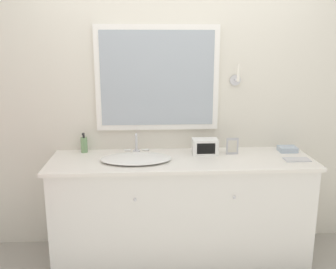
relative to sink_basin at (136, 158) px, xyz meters
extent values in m
cube|color=silver|center=(0.36, 0.36, 0.39)|extent=(8.00, 0.06, 2.55)
cube|color=white|center=(0.18, 0.31, 0.59)|extent=(1.03, 0.04, 0.87)
cube|color=#9EA8B2|center=(0.18, 0.29, 0.59)|extent=(0.94, 0.01, 0.78)
cylinder|color=silver|center=(0.84, 0.32, 0.57)|extent=(0.09, 0.01, 0.09)
cylinder|color=silver|center=(0.84, 0.27, 0.57)|extent=(0.02, 0.10, 0.02)
cylinder|color=white|center=(0.84, 0.22, 0.64)|extent=(0.02, 0.02, 0.14)
cube|color=silver|center=(0.36, 0.02, -0.47)|extent=(2.03, 0.57, 0.84)
cube|color=silver|center=(0.36, 0.02, -0.03)|extent=(2.10, 0.61, 0.03)
sphere|color=silver|center=(0.00, -0.27, -0.23)|extent=(0.02, 0.02, 0.02)
sphere|color=silver|center=(0.73, -0.27, -0.23)|extent=(0.02, 0.02, 0.02)
ellipsoid|color=white|center=(0.00, -0.01, 0.00)|extent=(0.56, 0.35, 0.03)
cylinder|color=silver|center=(0.00, 0.19, 0.00)|extent=(0.06, 0.06, 0.03)
cylinder|color=silver|center=(0.00, 0.19, 0.08)|extent=(0.02, 0.02, 0.14)
cylinder|color=silver|center=(0.00, 0.15, 0.15)|extent=(0.02, 0.07, 0.02)
cylinder|color=white|center=(-0.07, 0.19, 0.01)|extent=(0.06, 0.02, 0.02)
cylinder|color=white|center=(0.08, 0.19, 0.01)|extent=(0.06, 0.02, 0.02)
cylinder|color=#709966|center=(-0.44, 0.25, 0.04)|extent=(0.06, 0.06, 0.13)
cylinder|color=black|center=(-0.44, 0.25, 0.13)|extent=(0.02, 0.02, 0.04)
cube|color=black|center=(-0.44, 0.24, 0.14)|extent=(0.02, 0.03, 0.01)
cube|color=white|center=(0.57, 0.13, 0.05)|extent=(0.21, 0.12, 0.13)
cube|color=black|center=(0.57, 0.07, 0.05)|extent=(0.15, 0.01, 0.09)
cube|color=#B2B2B7|center=(0.79, 0.12, 0.05)|extent=(0.10, 0.01, 0.14)
cube|color=beige|center=(0.79, 0.12, 0.05)|extent=(0.07, 0.00, 0.10)
cube|color=#A8B7C6|center=(1.28, 0.17, 0.00)|extent=(0.15, 0.12, 0.04)
cube|color=silver|center=(1.27, -0.07, -0.01)|extent=(0.20, 0.11, 0.01)
camera|label=1|loc=(0.09, -2.82, 0.88)|focal=40.00mm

